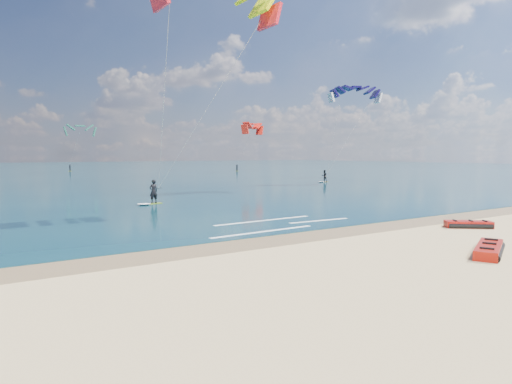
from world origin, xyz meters
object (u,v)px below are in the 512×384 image
at_px(packed_kite_left, 489,254).
at_px(kitesurfer_far, 341,127).
at_px(kitesurfer_main, 185,86).
at_px(packed_kite_mid, 468,228).

distance_m(packed_kite_left, kitesurfer_far, 44.52).
distance_m(packed_kite_left, kitesurfer_main, 22.17).
bearing_deg(packed_kite_left, kitesurfer_main, 74.86).
height_order(kitesurfer_main, kitesurfer_far, kitesurfer_main).
relative_size(packed_kite_mid, kitesurfer_main, 0.15).
bearing_deg(kitesurfer_far, kitesurfer_main, -153.85).
xyz_separation_m(kitesurfer_main, kitesurfer_far, (29.59, 15.31, -1.14)).
relative_size(kitesurfer_main, kitesurfer_far, 1.20).
height_order(packed_kite_mid, kitesurfer_main, kitesurfer_main).
relative_size(packed_kite_left, kitesurfer_main, 0.20).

